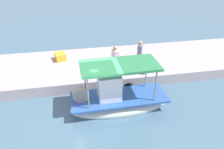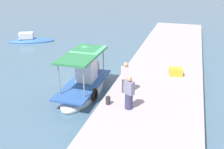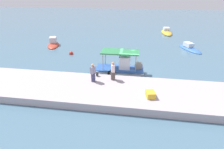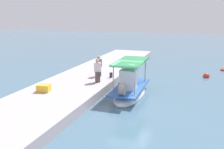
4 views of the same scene
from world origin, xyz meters
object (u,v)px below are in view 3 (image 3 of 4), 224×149
mooring_bollard (97,74)px  moored_boat_mid (53,44)px  moored_boat_near (167,32)px  main_fishing_boat (121,70)px  fisherman_by_crate (93,74)px  fisherman_near_bollard (113,72)px  cargo_crate (150,94)px  marker_buoy (71,53)px  moored_boat_far (190,49)px

mooring_bollard → moored_boat_mid: (-9.33, 10.62, -0.64)m
moored_boat_near → main_fishing_boat: bearing=-109.8°
main_fishing_boat → fisherman_by_crate: size_ratio=3.01×
moored_boat_near → fisherman_near_bollard: bearing=-108.6°
cargo_crate → marker_buoy: (-10.08, 10.19, -0.77)m
marker_buoy → moored_boat_mid: size_ratio=0.13×
moored_boat_near → moored_boat_mid: 21.26m
fisherman_near_bollard → moored_boat_mid: size_ratio=0.41×
fisherman_by_crate → moored_boat_mid: size_ratio=0.40×
mooring_bollard → moored_boat_far: size_ratio=0.09×
mooring_bollard → moored_boat_near: 23.25m
moored_boat_mid → moored_boat_near: bearing=30.6°
moored_boat_near → cargo_crate: bearing=-99.7°
fisherman_by_crate → moored_boat_mid: fisherman_by_crate is taller
mooring_bollard → moored_boat_mid: 14.15m
mooring_bollard → cargo_crate: 5.64m
fisherman_near_bollard → fisherman_by_crate: size_ratio=1.02×
moored_boat_far → marker_buoy: bearing=-164.8°
main_fishing_boat → cargo_crate: main_fishing_boat is taller
moored_boat_mid → mooring_bollard: bearing=-48.7°
cargo_crate → fisherman_near_bollard: bearing=143.0°
moored_boat_far → moored_boat_near: bearing=102.3°
fisherman_by_crate → marker_buoy: size_ratio=2.95×
fisherman_by_crate → mooring_bollard: bearing=84.5°
marker_buoy → moored_boat_far: size_ratio=0.12×
moored_boat_near → mooring_bollard: bearing=-112.7°
fisherman_by_crate → marker_buoy: fisherman_by_crate is taller
mooring_bollard → marker_buoy: mooring_bollard is taller
main_fishing_boat → fisherman_near_bollard: 2.79m
fisherman_by_crate → fisherman_near_bollard: bearing=19.6°
fisherman_by_crate → moored_boat_far: (11.21, 12.79, -1.28)m
moored_boat_near → moored_boat_mid: (-18.30, -10.82, 0.00)m
fisherman_near_bollard → fisherman_by_crate: (-1.68, -0.60, -0.02)m
fisherman_near_bollard → cargo_crate: fisherman_near_bollard is taller
moored_boat_near → fisherman_by_crate: bearing=-112.0°
main_fishing_boat → marker_buoy: size_ratio=8.90×
marker_buoy → fisherman_near_bollard: bearing=-48.5°
mooring_bollard → moored_boat_mid: bearing=131.3°
moored_boat_mid → moored_boat_far: bearing=3.0°
main_fishing_boat → moored_boat_near: main_fishing_boat is taller
moored_boat_near → moored_boat_mid: size_ratio=1.18×
moored_boat_mid → moored_boat_far: size_ratio=0.91×
marker_buoy → moored_boat_near: size_ratio=0.11×
mooring_bollard → moored_boat_far: 16.15m
marker_buoy → moored_boat_far: (16.36, 4.45, 0.02)m
moored_boat_mid → cargo_crate: bearing=-43.8°
fisherman_near_bollard → moored_boat_mid: fisherman_near_bollard is taller
main_fishing_boat → fisherman_near_bollard: bearing=-99.4°
marker_buoy → moored_boat_far: 16.95m
cargo_crate → moored_boat_far: bearing=66.8°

